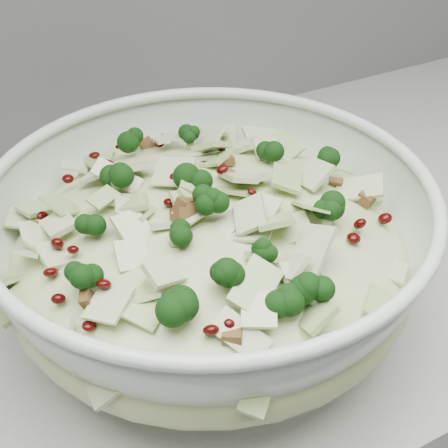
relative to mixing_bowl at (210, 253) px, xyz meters
name	(u,v)px	position (x,y,z in m)	size (l,w,h in m)	color
mixing_bowl	(210,253)	(0.00, 0.00, 0.00)	(0.40, 0.40, 0.15)	silver
salad	(209,231)	(0.00, 0.00, 0.02)	(0.44, 0.44, 0.15)	beige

